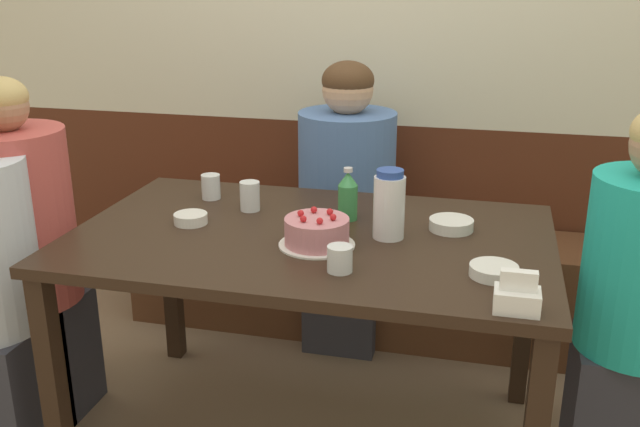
# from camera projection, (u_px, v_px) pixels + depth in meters

# --- Properties ---
(back_wall) EXTENTS (4.80, 0.04, 2.50)m
(back_wall) POSITION_uv_depth(u_px,v_px,m) (372.00, 41.00, 3.03)
(back_wall) COLOR #4C2314
(back_wall) RESTS_ON ground_plane
(bench_seat) EXTENTS (2.04, 0.38, 0.47)m
(bench_seat) POSITION_uv_depth(u_px,v_px,m) (358.00, 280.00, 3.16)
(bench_seat) COLOR #56331E
(bench_seat) RESTS_ON ground_plane
(dining_table) EXTENTS (1.49, 0.92, 0.76)m
(dining_table) POSITION_uv_depth(u_px,v_px,m) (311.00, 258.00, 2.25)
(dining_table) COLOR black
(dining_table) RESTS_ON ground_plane
(birthday_cake) EXTENTS (0.23, 0.23, 0.11)m
(birthday_cake) POSITION_uv_depth(u_px,v_px,m) (317.00, 232.00, 2.11)
(birthday_cake) COLOR white
(birthday_cake) RESTS_ON dining_table
(water_pitcher) EXTENTS (0.10, 0.10, 0.22)m
(water_pitcher) POSITION_uv_depth(u_px,v_px,m) (389.00, 205.00, 2.16)
(water_pitcher) COLOR white
(water_pitcher) RESTS_ON dining_table
(soju_bottle) EXTENTS (0.06, 0.06, 0.18)m
(soju_bottle) POSITION_uv_depth(u_px,v_px,m) (348.00, 195.00, 2.33)
(soju_bottle) COLOR #388E4C
(soju_bottle) RESTS_ON dining_table
(napkin_holder) EXTENTS (0.11, 0.08, 0.11)m
(napkin_holder) POSITION_uv_depth(u_px,v_px,m) (517.00, 296.00, 1.71)
(napkin_holder) COLOR white
(napkin_holder) RESTS_ON dining_table
(bowl_soup_white) EXTENTS (0.13, 0.13, 0.03)m
(bowl_soup_white) POSITION_uv_depth(u_px,v_px,m) (494.00, 271.00, 1.91)
(bowl_soup_white) COLOR white
(bowl_soup_white) RESTS_ON dining_table
(bowl_rice_small) EXTENTS (0.14, 0.14, 0.04)m
(bowl_rice_small) POSITION_uv_depth(u_px,v_px,m) (451.00, 224.00, 2.25)
(bowl_rice_small) COLOR white
(bowl_rice_small) RESTS_ON dining_table
(bowl_side_dish) EXTENTS (0.11, 0.11, 0.03)m
(bowl_side_dish) POSITION_uv_depth(u_px,v_px,m) (191.00, 219.00, 2.31)
(bowl_side_dish) COLOR white
(bowl_side_dish) RESTS_ON dining_table
(glass_water_tall) EXTENTS (0.07, 0.07, 0.07)m
(glass_water_tall) POSITION_uv_depth(u_px,v_px,m) (340.00, 259.00, 1.94)
(glass_water_tall) COLOR silver
(glass_water_tall) RESTS_ON dining_table
(glass_tumbler_short) EXTENTS (0.07, 0.07, 0.09)m
(glass_tumbler_short) POSITION_uv_depth(u_px,v_px,m) (211.00, 187.00, 2.55)
(glass_tumbler_short) COLOR silver
(glass_tumbler_short) RESTS_ON dining_table
(glass_shot_small) EXTENTS (0.07, 0.07, 0.10)m
(glass_shot_small) POSITION_uv_depth(u_px,v_px,m) (250.00, 196.00, 2.42)
(glass_shot_small) COLOR silver
(glass_shot_small) RESTS_ON dining_table
(person_grey_tee) EXTENTS (0.37, 0.37, 1.22)m
(person_grey_tee) POSITION_uv_depth(u_px,v_px,m) (24.00, 259.00, 2.45)
(person_grey_tee) COLOR #33333D
(person_grey_tee) RESTS_ON ground_plane
(person_dark_striped) EXTENTS (0.39, 0.39, 1.21)m
(person_dark_striped) POSITION_uv_depth(u_px,v_px,m) (346.00, 207.00, 2.95)
(person_dark_striped) COLOR #33333D
(person_dark_striped) RESTS_ON ground_plane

